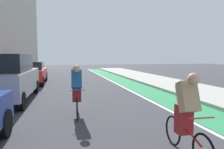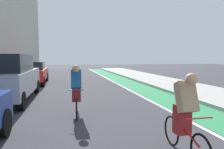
% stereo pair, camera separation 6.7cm
% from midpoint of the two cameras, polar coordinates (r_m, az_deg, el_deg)
% --- Properties ---
extents(ground_plane, '(75.44, 75.44, 0.00)m').
position_cam_midpoint_polar(ground_plane, '(12.75, -8.18, -3.66)').
color(ground_plane, '#38383D').
extents(bike_lane_paint, '(1.60, 34.29, 0.00)m').
position_cam_midpoint_polar(bike_lane_paint, '(15.35, 4.34, -2.19)').
color(bike_lane_paint, '#2D8451').
rests_on(bike_lane_paint, ground).
extents(lane_divider_stripe, '(0.12, 34.29, 0.00)m').
position_cam_midpoint_polar(lane_divider_stripe, '(15.12, 1.07, -2.28)').
color(lane_divider_stripe, white).
rests_on(lane_divider_stripe, ground).
extents(sidewalk_right, '(3.41, 34.29, 0.14)m').
position_cam_midpoint_polar(sidewalk_right, '(16.25, 12.83, -1.66)').
color(sidewalk_right, '#A8A59E').
rests_on(sidewalk_right, ground).
extents(parked_suv_silver, '(1.90, 4.77, 1.98)m').
position_cam_midpoint_polar(parked_suv_silver, '(9.80, -26.06, -0.67)').
color(parked_suv_silver, '#9EA0A8').
rests_on(parked_suv_silver, ground).
extents(parked_sedan_red, '(2.07, 4.65, 1.53)m').
position_cam_midpoint_polar(parked_sedan_red, '(15.58, -21.00, 0.52)').
color(parked_sedan_red, red).
rests_on(parked_sedan_red, ground).
extents(cyclist_lead, '(0.48, 1.68, 1.59)m').
position_cam_midpoint_polar(cyclist_lead, '(4.19, 19.63, -9.64)').
color(cyclist_lead, black).
rests_on(cyclist_lead, ground).
extents(cyclist_mid, '(0.48, 1.74, 1.62)m').
position_cam_midpoint_polar(cyclist_mid, '(6.75, -9.42, -4.29)').
color(cyclist_mid, black).
rests_on(cyclist_mid, ground).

